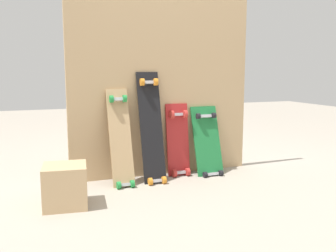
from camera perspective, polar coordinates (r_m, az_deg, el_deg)
ground_plane at (r=3.22m, az=-0.44°, el=-7.53°), size 12.00×12.00×0.00m
plywood_wall_panel at (r=3.16m, az=-0.89°, el=7.08°), size 1.57×0.04×1.62m
skateboard_natural at (r=2.95m, az=-7.19°, el=-2.37°), size 0.17×0.30×0.82m
skateboard_black at (r=3.01m, az=-2.50°, el=-0.81°), size 0.18×0.29×0.94m
skateboard_red at (r=3.19m, az=1.57°, el=-2.65°), size 0.20×0.16×0.67m
skateboard_green at (r=3.24m, az=6.05°, el=-2.89°), size 0.24×0.25×0.65m
wooden_crate at (r=2.58m, az=-15.36°, el=-8.74°), size 0.31×0.31×0.28m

